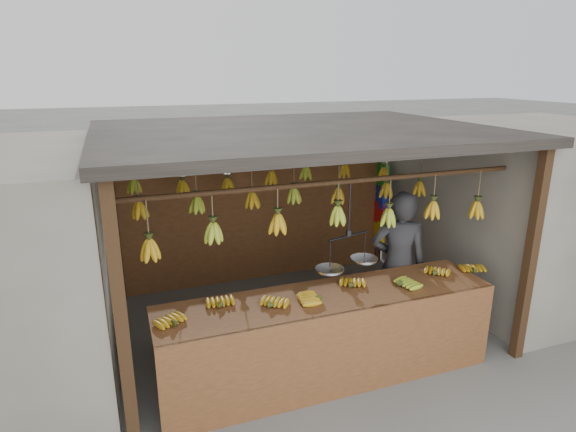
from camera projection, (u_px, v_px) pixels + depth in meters
name	position (u px, v px, depth m)	size (l,w,h in m)	color
ground	(296.00, 323.00, 5.97)	(80.00, 80.00, 0.00)	#5B5B57
stall	(287.00, 161.00, 5.69)	(4.30, 3.30, 2.40)	black
neighbor_right	(533.00, 206.00, 6.82)	(3.00, 3.00, 2.30)	slate
counter	(333.00, 319.00, 4.63)	(3.52, 0.77, 0.96)	brown
hanging_bananas	(296.00, 197.00, 5.50)	(3.63, 2.25, 0.39)	#B28213
balance_scale	(348.00, 260.00, 4.77)	(0.71, 0.39, 0.86)	black
vendor	(398.00, 264.00, 5.51)	(0.63, 0.42, 1.74)	#262628
bag_bundles	(381.00, 204.00, 7.53)	(0.08, 0.26, 1.24)	#199926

